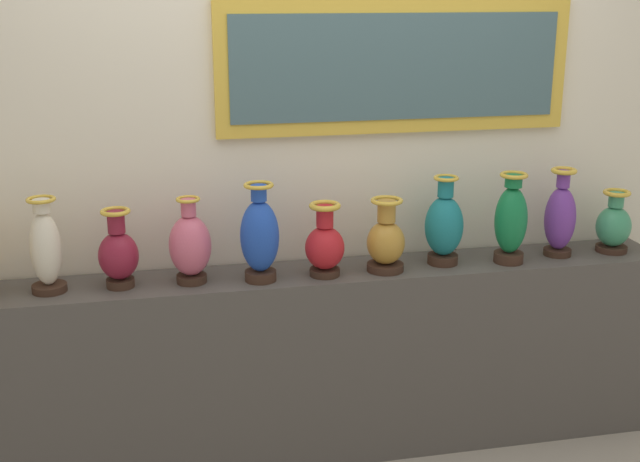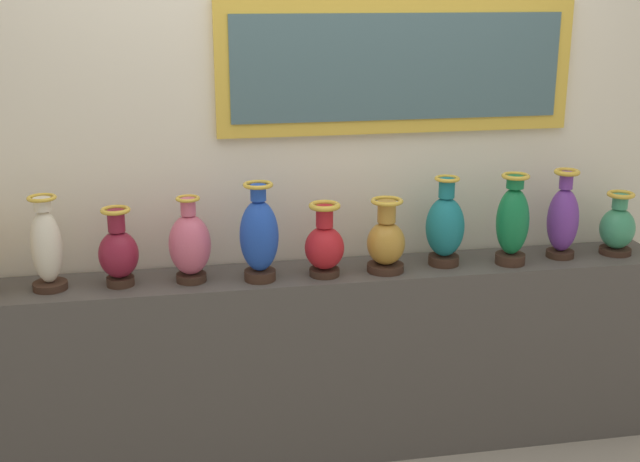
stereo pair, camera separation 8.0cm
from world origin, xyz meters
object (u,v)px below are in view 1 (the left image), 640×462
(vase_crimson, at_px, (325,245))
(vase_rose, at_px, (190,246))
(vase_ochre, at_px, (386,241))
(vase_teal, at_px, (444,226))
(vase_burgundy, at_px, (118,254))
(vase_sapphire, at_px, (260,237))
(vase_violet, at_px, (560,217))
(vase_emerald, at_px, (511,221))
(vase_ivory, at_px, (46,249))
(vase_jade, at_px, (614,225))

(vase_crimson, bearing_deg, vase_rose, 176.67)
(vase_ochre, height_order, vase_teal, vase_teal)
(vase_burgundy, relative_size, vase_sapphire, 0.79)
(vase_rose, distance_m, vase_ochre, 0.82)
(vase_burgundy, distance_m, vase_ochre, 1.11)
(vase_violet, bearing_deg, vase_crimson, -177.57)
(vase_burgundy, distance_m, vase_rose, 0.29)
(vase_teal, xyz_separation_m, vase_violet, (0.55, 0.00, 0.01))
(vase_burgundy, distance_m, vase_violet, 1.93)
(vase_teal, xyz_separation_m, vase_emerald, (0.29, -0.04, 0.02))
(vase_burgundy, relative_size, vase_teal, 0.83)
(vase_crimson, height_order, vase_emerald, vase_emerald)
(vase_ochre, bearing_deg, vase_ivory, 178.42)
(vase_burgundy, bearing_deg, vase_emerald, -1.27)
(vase_teal, distance_m, vase_emerald, 0.29)
(vase_rose, relative_size, vase_sapphire, 0.87)
(vase_crimson, bearing_deg, vase_violet, 2.43)
(vase_emerald, relative_size, vase_jade, 1.40)
(vase_crimson, xyz_separation_m, vase_emerald, (0.83, -0.00, 0.05))
(vase_ivory, bearing_deg, vase_ochre, -1.58)
(vase_sapphire, relative_size, vase_emerald, 1.03)
(vase_ochre, bearing_deg, vase_sapphire, -179.02)
(vase_violet, bearing_deg, vase_teal, -179.76)
(vase_burgundy, distance_m, vase_teal, 1.38)
(vase_sapphire, relative_size, vase_crimson, 1.31)
(vase_crimson, xyz_separation_m, vase_violet, (1.09, 0.05, 0.04))
(vase_sapphire, xyz_separation_m, vase_teal, (0.81, 0.05, -0.02))
(vase_sapphire, distance_m, vase_violet, 1.37)
(vase_crimson, relative_size, vase_emerald, 0.78)
(vase_ivory, relative_size, vase_crimson, 1.23)
(vase_ivory, height_order, vase_violet, vase_violet)
(vase_jade, bearing_deg, vase_emerald, -175.21)
(vase_burgundy, bearing_deg, vase_teal, 0.30)
(vase_jade, bearing_deg, vase_ochre, -177.96)
(vase_ochre, bearing_deg, vase_crimson, -178.94)
(vase_burgundy, bearing_deg, vase_violet, 0.28)
(vase_ivory, bearing_deg, vase_violet, 0.08)
(vase_burgundy, bearing_deg, vase_jade, 0.19)
(vase_emerald, bearing_deg, vase_jade, 4.79)
(vase_ivory, xyz_separation_m, vase_emerald, (1.95, -0.04, 0.01))
(vase_jade, bearing_deg, vase_sapphire, -178.31)
(vase_rose, height_order, vase_sapphire, vase_sapphire)
(vase_emerald, bearing_deg, vase_sapphire, -179.79)
(vase_crimson, height_order, vase_ochre, vase_ochre)
(vase_teal, height_order, vase_violet, vase_violet)
(vase_ivory, bearing_deg, vase_rose, -1.11)
(vase_rose, bearing_deg, vase_emerald, -1.35)
(vase_ochre, xyz_separation_m, vase_teal, (0.27, 0.04, 0.04))
(vase_burgundy, height_order, vase_teal, vase_teal)
(vase_ivory, relative_size, vase_emerald, 0.96)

